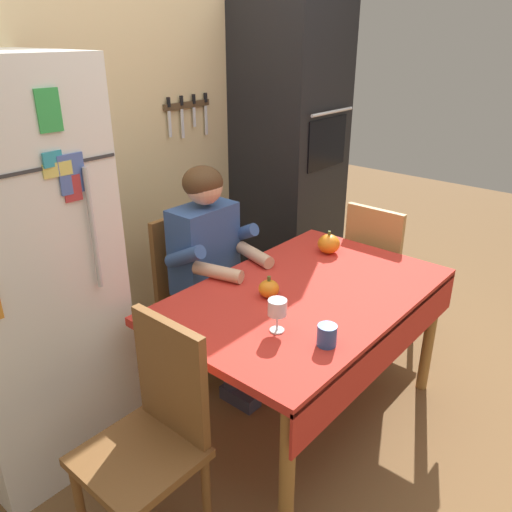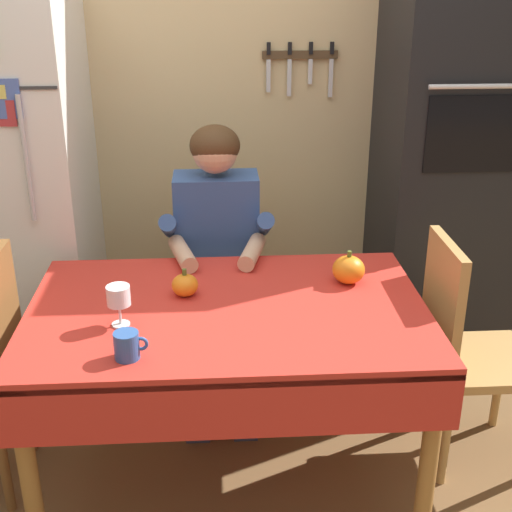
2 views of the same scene
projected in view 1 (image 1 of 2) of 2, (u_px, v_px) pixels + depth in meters
The scene contains 13 objects.
ground_plane at pixel (316, 424), 2.64m from camera, with size 10.00×10.00×0.00m, color brown.
back_wall_assembly at pixel (138, 138), 2.95m from camera, with size 3.70×0.13×2.60m.
refrigerator at pixel (15, 276), 2.19m from camera, with size 0.68×0.71×1.80m.
wall_oven at pixel (289, 159), 3.54m from camera, with size 0.60×0.64×2.10m.
dining_table at pixel (309, 309), 2.42m from camera, with size 1.40×0.90×0.74m.
chair_behind_person at pixel (192, 288), 2.93m from camera, with size 0.40×0.40×0.93m.
seated_person at pixel (214, 261), 2.73m from camera, with size 0.47×0.55×1.25m.
chair_left_side at pixel (154, 429), 1.89m from camera, with size 0.40×0.40×0.93m.
chair_right_side at pixel (378, 269), 3.17m from camera, with size 0.40×0.40×0.93m.
coffee_mug at pixel (327, 335), 1.98m from camera, with size 0.10×0.08×0.09m.
wine_glass at pixel (277, 309), 2.04m from camera, with size 0.08×0.08×0.14m.
pumpkin_large at pixel (269, 289), 2.34m from camera, with size 0.10×0.10×0.10m.
pumpkin_medium at pixel (329, 244), 2.80m from camera, with size 0.12×0.12×0.13m.
Camera 1 is at (-1.77, -1.10, 1.86)m, focal length 35.73 mm.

